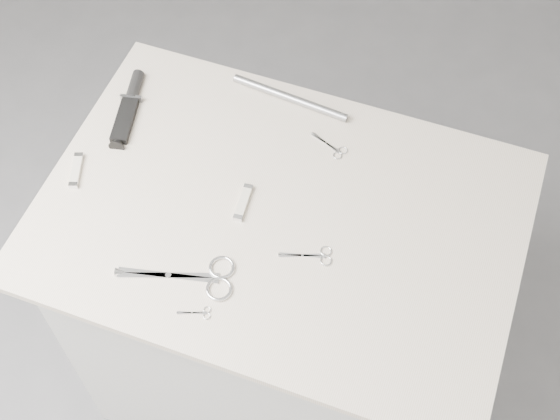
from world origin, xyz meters
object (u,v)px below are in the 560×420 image
(pocket_knife_b, at_px, (243,202))
(large_shears, at_px, (202,277))
(plinth, at_px, (280,313))
(pocket_knife_a, at_px, (76,170))
(embroidery_scissors_b, at_px, (333,148))
(tiny_scissors, at_px, (199,313))
(sheathed_knife, at_px, (130,104))
(metal_rail, at_px, (290,98))
(embroidery_scissors_a, at_px, (315,256))

(pocket_knife_b, bearing_deg, large_shears, 170.69)
(plinth, relative_size, pocket_knife_a, 10.01)
(embroidery_scissors_b, xyz_separation_m, pocket_knife_a, (-0.50, -0.25, 0.00))
(tiny_scissors, xyz_separation_m, pocket_knife_a, (-0.38, 0.22, 0.00))
(embroidery_scissors_b, distance_m, pocket_knife_b, 0.24)
(embroidery_scissors_b, relative_size, pocket_knife_b, 1.00)
(sheathed_knife, xyz_separation_m, pocket_knife_a, (-0.03, -0.21, -0.00))
(plinth, distance_m, pocket_knife_a, 0.66)
(tiny_scissors, relative_size, metal_rail, 0.23)
(tiny_scissors, xyz_separation_m, sheathed_knife, (-0.35, 0.42, 0.01))
(pocket_knife_a, bearing_deg, large_shears, -131.63)
(pocket_knife_a, relative_size, metal_rail, 0.32)
(pocket_knife_b, bearing_deg, embroidery_scissors_b, -38.43)
(embroidery_scissors_a, xyz_separation_m, pocket_knife_b, (-0.18, 0.07, 0.00))
(large_shears, height_order, embroidery_scissors_a, large_shears)
(metal_rail, bearing_deg, plinth, -74.26)
(plinth, height_order, sheathed_knife, sheathed_knife)
(embroidery_scissors_a, bearing_deg, embroidery_scissors_b, 81.90)
(embroidery_scissors_b, xyz_separation_m, metal_rail, (-0.14, 0.10, 0.01))
(embroidery_scissors_b, distance_m, tiny_scissors, 0.48)
(embroidery_scissors_a, bearing_deg, metal_rail, 98.18)
(plinth, height_order, pocket_knife_b, pocket_knife_b)
(large_shears, distance_m, embroidery_scissors_b, 0.42)
(embroidery_scissors_a, xyz_separation_m, metal_rail, (-0.19, 0.37, 0.01))
(metal_rail, bearing_deg, sheathed_knife, -157.06)
(embroidery_scissors_b, bearing_deg, embroidery_scissors_a, -57.65)
(metal_rail, bearing_deg, embroidery_scissors_a, -63.31)
(metal_rail, bearing_deg, embroidery_scissors_b, -35.74)
(metal_rail, bearing_deg, large_shears, -90.92)
(plinth, xyz_separation_m, pocket_knife_b, (-0.08, -0.00, 0.48))
(embroidery_scissors_b, xyz_separation_m, pocket_knife_b, (-0.13, -0.20, 0.00))
(sheathed_knife, bearing_deg, pocket_knife_a, 159.82)
(embroidery_scissors_a, bearing_deg, pocket_knife_b, 141.10)
(pocket_knife_a, xyz_separation_m, pocket_knife_b, (0.37, 0.05, 0.00))
(plinth, height_order, tiny_scissors, tiny_scissors)
(large_shears, height_order, tiny_scissors, large_shears)
(embroidery_scissors_a, xyz_separation_m, sheathed_knife, (-0.52, 0.23, 0.01))
(plinth, height_order, pocket_knife_a, pocket_knife_a)
(large_shears, xyz_separation_m, metal_rail, (0.01, 0.49, 0.01))
(embroidery_scissors_a, height_order, sheathed_knife, sheathed_knife)
(plinth, distance_m, large_shears, 0.52)
(sheathed_knife, distance_m, pocket_knife_a, 0.21)
(sheathed_knife, height_order, pocket_knife_a, sheathed_knife)
(large_shears, xyz_separation_m, tiny_scissors, (0.03, -0.07, -0.00))
(embroidery_scissors_a, distance_m, pocket_knife_b, 0.19)
(plinth, xyz_separation_m, tiny_scissors, (-0.07, -0.26, 0.47))
(pocket_knife_a, xyz_separation_m, metal_rail, (0.36, 0.35, 0.00))
(plinth, bearing_deg, embroidery_scissors_a, -33.98)
(tiny_scissors, bearing_deg, embroidery_scissors_a, 29.49)
(plinth, relative_size, embroidery_scissors_b, 9.84)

